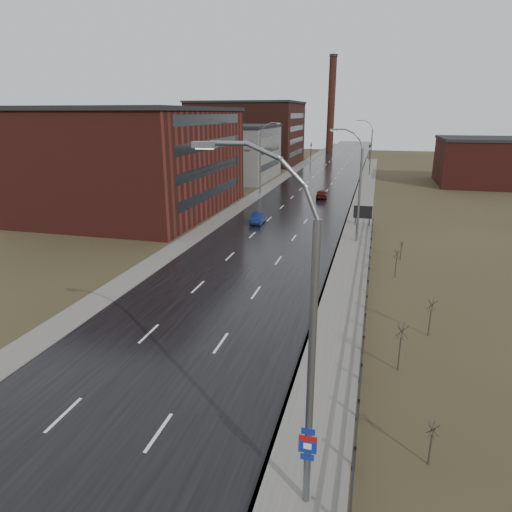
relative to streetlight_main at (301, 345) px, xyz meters
The scene contains 25 objects.
ground 10.61m from the streetlight_main, 166.75° to the right, with size 320.00×320.00×0.00m, color #2D2819.
road 58.93m from the streetlight_main, 98.31° to the left, with size 14.00×300.00×0.06m, color black.
sidewalk_right 33.54m from the streetlight_main, 89.78° to the left, with size 3.20×180.00×0.18m, color #595651.
curb_right 33.57m from the streetlight_main, 92.42° to the left, with size 0.16×180.00×0.18m, color slate.
sidewalk_left 60.65m from the streetlight_main, 106.04° to the left, with size 2.40×260.00×0.12m, color #595651.
warehouse_near 52.13m from the streetlight_main, 124.42° to the left, with size 22.44×28.56×13.50m.
warehouse_mid 80.48m from the streetlight_main, 109.20° to the left, with size 16.32×20.40×10.50m.
warehouse_far 110.59m from the streetlight_main, 106.53° to the left, with size 26.52×24.48×15.50m.
building_right 82.95m from the streetlight_main, 74.74° to the left, with size 18.36×16.32×8.50m.
smokestack 149.01m from the streetlight_main, 95.58° to the left, with size 2.70×2.70×30.70m.
streetlight_main is the anchor object (origin of this frame).
streetlight_right_mid 34.01m from the streetlight_main, 89.95° to the left, with size 3.36×0.28×11.35m.
streetlight_left 62.15m from the streetlight_main, 105.08° to the left, with size 3.36×0.28×11.35m.
streetlight_right_far 88.01m from the streetlight_main, 89.98° to the left, with size 3.36×0.28×11.35m.
guardrail 17.27m from the streetlight_main, 83.61° to the left, with size 0.10×53.05×1.10m.
shrub_b 7.48m from the streetlight_main, 33.44° to the left, with size 0.44×0.46×1.84m.
shrub_c 11.36m from the streetlight_main, 69.23° to the left, with size 0.62×0.65×2.62m.
shrub_d 15.95m from the streetlight_main, 68.53° to the left, with size 0.56×0.59×2.34m.
shrub_e 24.96m from the streetlight_main, 80.83° to the left, with size 0.56×0.59×2.35m.
shrub_f 29.98m from the streetlight_main, 81.21° to the left, with size 0.41×0.43×1.70m.
billboard 41.15m from the streetlight_main, 89.12° to the left, with size 2.12×0.17×2.54m.
traffic_light_left 119.16m from the streetlight_main, 97.95° to the left, with size 0.58×2.73×5.30m.
traffic_light_right 118.01m from the streetlight_main, 90.23° to the left, with size 0.58×2.73×5.30m.
car_near 41.60m from the streetlight_main, 106.31° to the left, with size 1.36×3.91×1.29m, color #0E1847.
car_far 58.73m from the streetlight_main, 96.06° to the left, with size 1.64×4.07×1.39m, color #410F0A.
Camera 1 is at (10.29, -10.39, 12.84)m, focal length 32.00 mm.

